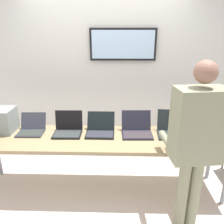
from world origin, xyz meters
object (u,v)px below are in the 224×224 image
at_px(laptop_station_1, 68,129).
at_px(laptop_station_3, 137,129).
at_px(laptop_station_4, 171,129).
at_px(person, 196,137).
at_px(laptop_station_2, 100,129).
at_px(laptop_station_0, 32,128).
at_px(laptop_station_5, 207,130).
at_px(workbench, 101,141).
at_px(coffee_mug, 171,145).

distance_m(laptop_station_1, laptop_station_3, 0.86).
relative_size(laptop_station_4, person, 0.21).
height_order(laptop_station_1, laptop_station_2, laptop_station_1).
relative_size(laptop_station_0, laptop_station_5, 0.88).
distance_m(laptop_station_0, laptop_station_1, 0.47).
bearing_deg(workbench, coffee_mug, -17.65).
bearing_deg(laptop_station_3, person, -58.31).
height_order(laptop_station_0, laptop_station_3, laptop_station_3).
relative_size(laptop_station_3, person, 0.22).
relative_size(laptop_station_2, person, 0.21).
bearing_deg(laptop_station_4, workbench, -172.04).
xyz_separation_m(laptop_station_3, laptop_station_5, (0.87, 0.00, 0.00)).
xyz_separation_m(laptop_station_2, laptop_station_5, (1.33, -0.00, 0.01)).
bearing_deg(coffee_mug, laptop_station_1, 163.38).
relative_size(laptop_station_0, person, 0.19).
xyz_separation_m(laptop_station_2, laptop_station_4, (0.89, -0.00, 0.01)).
xyz_separation_m(laptop_station_4, coffee_mug, (-0.09, -0.37, -0.02)).
xyz_separation_m(laptop_station_3, coffee_mug, (0.34, -0.37, -0.02)).
distance_m(laptop_station_4, coffee_mug, 0.38).
bearing_deg(laptop_station_5, workbench, -174.57).
distance_m(laptop_station_1, laptop_station_5, 1.73).
xyz_separation_m(workbench, laptop_station_2, (-0.01, 0.13, 0.10)).
bearing_deg(workbench, laptop_station_5, 5.43).
distance_m(laptop_station_5, coffee_mug, 0.65).
height_order(workbench, coffee_mug, coffee_mug).
distance_m(workbench, person, 1.16).
bearing_deg(laptop_station_1, laptop_station_3, 0.92).
xyz_separation_m(laptop_station_5, coffee_mug, (-0.53, -0.37, -0.02)).
distance_m(laptop_station_4, person, 0.79).
bearing_deg(laptop_station_4, person, -87.54).
bearing_deg(laptop_station_5, laptop_station_3, -179.91).
bearing_deg(laptop_station_3, laptop_station_0, 179.96).
bearing_deg(coffee_mug, laptop_station_0, 167.38).
bearing_deg(laptop_station_3, laptop_station_1, -179.08).
bearing_deg(laptop_station_0, laptop_station_1, -1.82).
bearing_deg(laptop_station_1, laptop_station_2, 2.37).
bearing_deg(laptop_station_3, laptop_station_4, -0.23).
relative_size(laptop_station_1, laptop_station_2, 0.96).
bearing_deg(person, workbench, 145.49).
bearing_deg(workbench, laptop_station_2, 96.02).
relative_size(laptop_station_5, person, 0.21).
bearing_deg(laptop_station_2, laptop_station_4, -0.30).
relative_size(laptop_station_0, laptop_station_2, 0.89).
bearing_deg(laptop_station_4, laptop_station_3, 179.77).
height_order(workbench, person, person).
height_order(workbench, laptop_station_4, laptop_station_4).
distance_m(laptop_station_1, coffee_mug, 1.26).
distance_m(laptop_station_3, person, 0.92).
distance_m(laptop_station_2, person, 1.21).
bearing_deg(workbench, laptop_station_1, 165.33).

